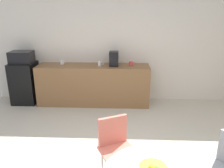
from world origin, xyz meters
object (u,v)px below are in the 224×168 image
Objects in this scene: microwave at (21,57)px; mug_red at (62,62)px; mug_green at (100,64)px; mini_fridge at (25,83)px; coffee_maker at (114,59)px; mug_white at (131,63)px; chair_coral at (116,142)px.

mug_red is at bearing 5.97° from microwave.
mug_red is at bearing 173.30° from mug_green.
microwave reaches higher than mug_red.
mini_fridge is at bearing -174.03° from mug_red.
mini_fridge is 1.82m from mug_green.
coffee_maker is (0.31, 0.01, 0.11)m from mug_green.
mug_white reaches higher than mini_fridge.
chair_coral is (2.18, -2.45, -0.56)m from microwave.
mug_red is (0.88, 0.09, 0.47)m from mini_fridge.
mug_red is (-1.29, 2.54, 0.43)m from chair_coral.
microwave reaches higher than chair_coral.
coffee_maker reaches higher than microwave.
mug_green is at bearing -176.02° from mug_white.
chair_coral is 6.43× the size of mug_white.
microwave is at bearing 0.00° from mini_fridge.
coffee_maker is at bearing 0.00° from mini_fridge.
mini_fridge is 2.96× the size of coffee_maker.
mug_green is (-0.70, -0.05, 0.00)m from mug_white.
microwave is 1.50× the size of coffee_maker.
mug_red is (0.88, 0.09, -0.13)m from microwave.
mug_red is (-0.87, 0.10, 0.00)m from mug_green.
coffee_maker is (1.18, -0.09, 0.11)m from mug_red.
mug_green reaches higher than chair_coral.
mug_white is at bearing 0.90° from mini_fridge.
microwave is 3.72× the size of mug_red.
mug_white is 0.40m from coffee_maker.
coffee_maker reaches higher than mug_green.
mini_fridge is 3.28m from chair_coral.
mug_white is 0.70m from mug_green.
mug_green is at bearing -6.70° from mug_red.
coffee_maker is at bearing -4.46° from mug_red.
mini_fridge is at bearing -179.10° from mug_white.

